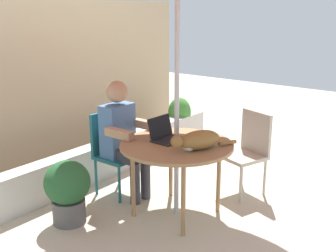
# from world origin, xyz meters

# --- Properties ---
(ground_plane) EXTENTS (14.00, 14.00, 0.00)m
(ground_plane) POSITION_xyz_m (0.00, 0.00, 0.00)
(ground_plane) COLOR beige
(fence_back) EXTENTS (4.84, 0.08, 1.99)m
(fence_back) POSITION_xyz_m (0.00, 1.99, 1.00)
(fence_back) COLOR tan
(fence_back) RESTS_ON ground
(planter_wall_low) EXTENTS (4.35, 0.20, 0.41)m
(planter_wall_low) POSITION_xyz_m (0.00, 1.22, 0.21)
(planter_wall_low) COLOR beige
(planter_wall_low) RESTS_ON ground
(patio_table) EXTENTS (1.05, 1.05, 0.71)m
(patio_table) POSITION_xyz_m (0.00, 0.00, 0.65)
(patio_table) COLOR #9E754C
(patio_table) RESTS_ON ground
(chair_occupied) EXTENTS (0.40, 0.40, 0.87)m
(chair_occupied) POSITION_xyz_m (0.00, 0.84, 0.51)
(chair_occupied) COLOR #1E606B
(chair_occupied) RESTS_ON ground
(chair_empty) EXTENTS (0.51, 0.51, 0.87)m
(chair_empty) POSITION_xyz_m (0.87, -0.29, 0.51)
(chair_empty) COLOR #B2A899
(chair_empty) RESTS_ON ground
(person_seated) EXTENTS (0.48, 0.48, 1.21)m
(person_seated) POSITION_xyz_m (0.00, 0.68, 0.68)
(person_seated) COLOR #4C72A5
(person_seated) RESTS_ON ground
(laptop) EXTENTS (0.30, 0.26, 0.21)m
(laptop) POSITION_xyz_m (0.02, 0.16, 0.77)
(laptop) COLOR black
(laptop) RESTS_ON patio_table
(cat) EXTENTS (0.60, 0.36, 0.17)m
(cat) POSITION_xyz_m (-0.02, -0.24, 0.79)
(cat) COLOR olive
(cat) RESTS_ON patio_table
(potted_plant_near_fence) EXTENTS (0.42, 0.42, 0.60)m
(potted_plant_near_fence) POSITION_xyz_m (-0.74, 0.67, 0.33)
(potted_plant_near_fence) COLOR #595654
(potted_plant_near_fence) RESTS_ON ground
(potted_plant_by_chair) EXTENTS (0.33, 0.33, 0.67)m
(potted_plant_by_chair) POSITION_xyz_m (1.79, 1.28, 0.35)
(potted_plant_by_chair) COLOR #9E5138
(potted_plant_by_chair) RESTS_ON ground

